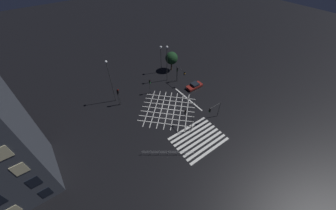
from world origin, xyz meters
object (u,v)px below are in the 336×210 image
Objects in this scene: traffic_light_median_south at (188,116)px; street_lamp_far at (161,52)px; traffic_light_se_main at (214,109)px; street_lamp_west at (167,56)px; traffic_light_ne_main at (177,72)px; traffic_light_median_north at (150,84)px; traffic_light_ne_cross at (181,73)px; traffic_light_nw_main at (118,95)px; waiting_car at (195,86)px; street_lamp_east at (109,75)px; traffic_light_nw_cross at (119,94)px; street_tree_near at (172,58)px.

street_lamp_far is at bearing -19.82° from traffic_light_median_south.
traffic_light_se_main is at bearing -94.23° from street_lamp_far.
traffic_light_ne_main is at bearing -48.44° from street_lamp_west.
street_lamp_west reaches higher than traffic_light_median_north.
traffic_light_ne_cross reaches higher than traffic_light_ne_main.
traffic_light_nw_main is at bearing -1.90° from traffic_light_ne_main.
traffic_light_nw_main is at bearing -174.13° from street_lamp_west.
traffic_light_median_north is 9.84m from street_lamp_far.
waiting_car is at bearing 28.64° from traffic_light_ne_cross.
traffic_light_nw_main is 4.51m from street_lamp_east.
traffic_light_median_north is 0.42× the size of street_lamp_west.
traffic_light_median_south is at bearing -15.28° from traffic_light_se_main.
traffic_light_ne_cross is at bearing 96.06° from traffic_light_ne_main.
street_tree_near is at bearing 105.16° from traffic_light_nw_cross.
traffic_light_nw_main is 14.49m from street_lamp_west.
traffic_light_median_north is (-8.09, 1.20, -0.43)m from traffic_light_ne_cross.
waiting_car is at bearing -112.75° from traffic_light_se_main.
traffic_light_ne_main is at bearing -82.81° from street_lamp_far.
street_lamp_east is 1.36× the size of street_lamp_far.
street_lamp_east reaches higher than waiting_car.
traffic_light_nw_cross reaches higher than traffic_light_median_north.
street_lamp_east is at bearing -171.03° from street_tree_near.
street_lamp_east is (-15.94, 3.63, 3.77)m from traffic_light_ne_cross.
traffic_light_median_south is 0.40× the size of street_lamp_east.
traffic_light_median_north is at bearing -98.41° from traffic_light_ne_cross.
traffic_light_se_main is 19.98m from traffic_light_nw_cross.
traffic_light_median_south is 1.00× the size of waiting_car.
traffic_light_nw_cross is 14.25m from street_lamp_west.
street_tree_near reaches higher than traffic_light_median_north.
traffic_light_ne_cross is 5.17m from street_lamp_west.
traffic_light_nw_main is 0.40× the size of street_lamp_east.
traffic_light_nw_main is at bearing -100.58° from traffic_light_nw_cross.
street_lamp_west reaches higher than traffic_light_se_main.
traffic_light_nw_main is 0.78× the size of street_tree_near.
traffic_light_ne_cross is 15.82m from traffic_light_nw_main.
street_lamp_east is 14.10m from street_lamp_west.
traffic_light_median_north is at bearing 1.47° from traffic_light_median_south.
traffic_light_nw_cross is at bearing -1.79° from traffic_light_ne_main.
traffic_light_se_main is at bearing -105.28° from traffic_light_median_south.
street_lamp_east reaches higher than traffic_light_median_south.
street_tree_near is at bearing -102.47° from traffic_light_se_main.
street_lamp_west reaches higher than street_tree_near.
traffic_light_ne_main is at bearing -8.61° from street_lamp_east.
traffic_light_ne_cross is at bearing -61.36° from waiting_car.
traffic_light_ne_cross is 13.57m from traffic_light_se_main.
street_lamp_far is (7.21, 6.00, 2.98)m from traffic_light_median_north.
street_tree_near is at bearing 162.97° from traffic_light_ne_cross.
street_lamp_east is at bearing -167.83° from traffic_light_nw_cross.
traffic_light_median_north is (-5.69, 14.55, -0.13)m from traffic_light_se_main.
traffic_light_ne_cross is at bearing 81.59° from traffic_light_median_north.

